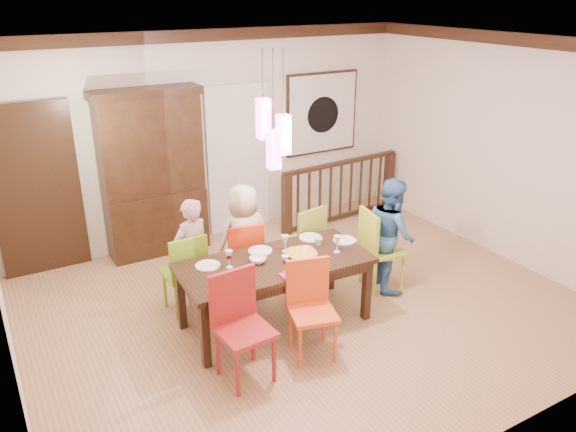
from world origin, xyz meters
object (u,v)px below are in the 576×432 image
person_end_right (391,234)px  dining_table (275,269)px  china_hutch (153,173)px  person_far_left (192,253)px  chair_end_right (383,243)px  person_far_mid (244,238)px  balustrade (341,189)px  chair_far_left (183,266)px

person_end_right → dining_table: bearing=111.3°
china_hutch → person_end_right: size_ratio=1.63×
china_hutch → person_far_left: 1.67m
chair_end_right → person_far_mid: 1.65m
dining_table → person_far_left: person_far_left is taller
dining_table → balustrade: bearing=44.7°
chair_end_right → person_end_right: size_ratio=0.74×
dining_table → person_end_right: size_ratio=1.49×
chair_far_left → person_end_right: size_ratio=0.70×
chair_end_right → person_far_left: bearing=81.3°
person_far_left → chair_far_left: bearing=9.8°
balustrade → person_end_right: person_end_right is taller
china_hutch → chair_end_right: bearing=-49.5°
person_far_left → person_far_mid: 0.67m
chair_far_left → person_far_left: 0.18m
balustrade → china_hutch: bearing=169.1°
dining_table → chair_end_right: (1.51, 0.06, -0.09)m
chair_end_right → person_far_left: 2.25m
dining_table → person_far_mid: person_far_mid is taller
dining_table → balustrade: size_ratio=0.95×
person_far_left → person_end_right: (2.22, -0.77, 0.04)m
chair_far_left → balustrade: bearing=-159.0°
dining_table → china_hutch: (-0.51, 2.43, 0.46)m
china_hutch → person_far_mid: bearing=-70.1°
dining_table → person_end_right: person_end_right is taller
china_hutch → chair_far_left: bearing=-97.9°
dining_table → person_far_mid: 0.86m
person_far_left → china_hutch: bearing=-110.1°
china_hutch → person_end_right: bearing=-48.2°
balustrade → person_end_right: size_ratio=1.57×
person_end_right → person_far_left: bearing=90.3°
china_hutch → person_far_left: (-0.10, -1.60, -0.48)m
balustrade → dining_table: bearing=-141.9°
balustrade → person_far_left: size_ratio=1.67×
person_far_mid → person_end_right: size_ratio=0.97×
dining_table → chair_far_left: 1.07m
chair_far_left → person_far_mid: person_far_mid is taller
chair_far_left → balustrade: balustrade is taller
dining_table → person_far_left: (-0.61, 0.82, -0.02)m
chair_far_left → china_hutch: bearing=-100.4°
person_far_mid → dining_table: bearing=87.0°
chair_end_right → chair_far_left: bearing=83.9°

